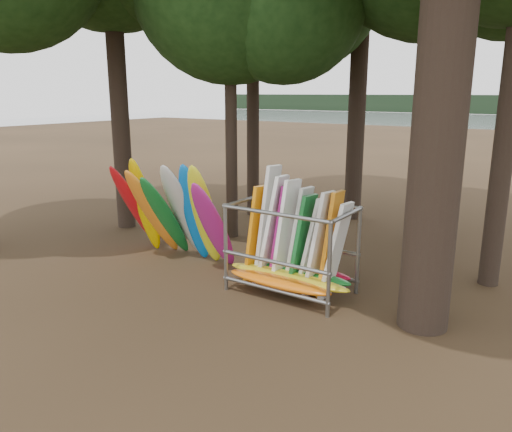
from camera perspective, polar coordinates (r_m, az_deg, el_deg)
The scene contains 3 objects.
ground at distance 12.52m, azimuth -5.17°, elevation -7.40°, with size 120.00×120.00×0.00m, color #47331E.
kayak_row at distance 13.80m, azimuth -9.30°, elevation 0.26°, with size 3.76×2.15×2.95m.
storage_rack at distance 11.55m, azimuth 4.09°, elevation -4.04°, with size 3.14×1.61×2.91m.
Camera 1 is at (7.42, -9.00, 4.55)m, focal length 35.00 mm.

